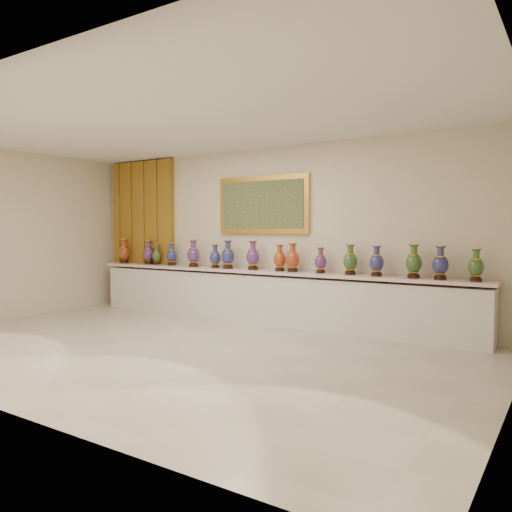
{
  "coord_description": "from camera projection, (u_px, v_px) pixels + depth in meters",
  "views": [
    {
      "loc": [
        4.48,
        -4.89,
        1.58
      ],
      "look_at": [
        0.21,
        1.7,
        1.17
      ],
      "focal_mm": 35.0,
      "sensor_mm": 36.0,
      "label": 1
    }
  ],
  "objects": [
    {
      "name": "vase_6",
      "position": [
        228.0,
        256.0,
        8.8
      ],
      "size": [
        0.24,
        0.24,
        0.5
      ],
      "rotation": [
        0.0,
        0.0,
        0.03
      ],
      "color": "black",
      "rests_on": "counter"
    },
    {
      "name": "vase_2",
      "position": [
        157.0,
        256.0,
        9.83
      ],
      "size": [
        0.23,
        0.23,
        0.39
      ],
      "rotation": [
        0.0,
        0.0,
        0.33
      ],
      "color": "black",
      "rests_on": "counter"
    },
    {
      "name": "counter",
      "position": [
        264.0,
        297.0,
        8.49
      ],
      "size": [
        7.28,
        0.48,
        0.9
      ],
      "color": "white",
      "rests_on": "ground"
    },
    {
      "name": "vase_12",
      "position": [
        377.0,
        262.0,
        7.35
      ],
      "size": [
        0.25,
        0.25,
        0.46
      ],
      "rotation": [
        0.0,
        0.0,
        0.2
      ],
      "color": "black",
      "rests_on": "counter"
    },
    {
      "name": "vase_1",
      "position": [
        148.0,
        254.0,
        9.94
      ],
      "size": [
        0.27,
        0.27,
        0.47
      ],
      "rotation": [
        0.0,
        0.0,
        0.29
      ],
      "color": "black",
      "rests_on": "counter"
    },
    {
      "name": "vase_15",
      "position": [
        476.0,
        267.0,
        6.61
      ],
      "size": [
        0.23,
        0.23,
        0.44
      ],
      "rotation": [
        0.0,
        0.0,
        -0.16
      ],
      "color": "black",
      "rests_on": "counter"
    },
    {
      "name": "vase_3",
      "position": [
        172.0,
        255.0,
        9.61
      ],
      "size": [
        0.21,
        0.21,
        0.44
      ],
      "rotation": [
        0.0,
        0.0,
        0.03
      ],
      "color": "black",
      "rests_on": "counter"
    },
    {
      "name": "vase_4",
      "position": [
        194.0,
        255.0,
        9.23
      ],
      "size": [
        0.25,
        0.25,
        0.5
      ],
      "rotation": [
        0.0,
        0.0,
        0.09
      ],
      "color": "black",
      "rests_on": "counter"
    },
    {
      "name": "vase_5",
      "position": [
        215.0,
        257.0,
        8.95
      ],
      "size": [
        0.21,
        0.21,
        0.42
      ],
      "rotation": [
        0.0,
        0.0,
        0.05
      ],
      "color": "black",
      "rests_on": "counter"
    },
    {
      "name": "vase_9",
      "position": [
        293.0,
        259.0,
        8.12
      ],
      "size": [
        0.28,
        0.28,
        0.47
      ],
      "rotation": [
        0.0,
        0.0,
        0.37
      ],
      "color": "black",
      "rests_on": "counter"
    },
    {
      "name": "ground",
      "position": [
        173.0,
        349.0,
        6.61
      ],
      "size": [
        8.0,
        8.0,
        0.0
      ],
      "primitive_type": "plane",
      "color": "beige",
      "rests_on": "ground"
    },
    {
      "name": "vase_13",
      "position": [
        414.0,
        263.0,
        7.06
      ],
      "size": [
        0.28,
        0.28,
        0.49
      ],
      "rotation": [
        0.0,
        0.0,
        0.32
      ],
      "color": "black",
      "rests_on": "counter"
    },
    {
      "name": "vase_8",
      "position": [
        280.0,
        259.0,
        8.27
      ],
      "size": [
        0.26,
        0.26,
        0.44
      ],
      "rotation": [
        0.0,
        0.0,
        0.3
      ],
      "color": "black",
      "rests_on": "counter"
    },
    {
      "name": "vase_0",
      "position": [
        124.0,
        252.0,
        10.27
      ],
      "size": [
        0.3,
        0.3,
        0.49
      ],
      "rotation": [
        0.0,
        0.0,
        -0.42
      ],
      "color": "black",
      "rests_on": "counter"
    },
    {
      "name": "vase_7",
      "position": [
        253.0,
        257.0,
        8.55
      ],
      "size": [
        0.31,
        0.31,
        0.5
      ],
      "rotation": [
        0.0,
        0.0,
        0.4
      ],
      "color": "black",
      "rests_on": "counter"
    },
    {
      "name": "room",
      "position": [
        160.0,
        230.0,
        9.97
      ],
      "size": [
        8.0,
        8.0,
        8.0
      ],
      "color": "beige",
      "rests_on": "ground"
    },
    {
      "name": "vase_11",
      "position": [
        350.0,
        261.0,
        7.62
      ],
      "size": [
        0.22,
        0.22,
        0.47
      ],
      "rotation": [
        0.0,
        0.0,
        -0.02
      ],
      "color": "black",
      "rests_on": "counter"
    },
    {
      "name": "vase_14",
      "position": [
        440.0,
        264.0,
        6.84
      ],
      "size": [
        0.27,
        0.27,
        0.47
      ],
      "rotation": [
        0.0,
        0.0,
        -0.29
      ],
      "color": "black",
      "rests_on": "counter"
    },
    {
      "name": "vase_10",
      "position": [
        321.0,
        261.0,
        7.89
      ],
      "size": [
        0.22,
        0.22,
        0.41
      ],
      "rotation": [
        0.0,
        0.0,
        0.2
      ],
      "color": "black",
      "rests_on": "counter"
    }
  ]
}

